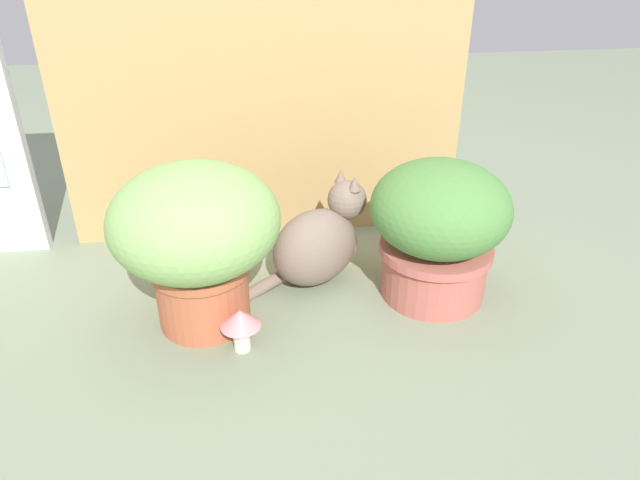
{
  "coord_description": "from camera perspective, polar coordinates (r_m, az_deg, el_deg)",
  "views": [
    {
      "loc": [
        -0.03,
        -1.22,
        0.95
      ],
      "look_at": [
        0.13,
        0.11,
        0.18
      ],
      "focal_mm": 33.39,
      "sensor_mm": 36.0,
      "label": 1
    }
  ],
  "objects": [
    {
      "name": "ground_plane",
      "position": [
        1.55,
        -4.38,
        -8.14
      ],
      "size": [
        6.0,
        6.0,
        0.0
      ],
      "primitive_type": "plane",
      "color": "gray"
    },
    {
      "name": "grass_planter",
      "position": [
        1.45,
        -11.78,
        0.52
      ],
      "size": [
        0.41,
        0.41,
        0.42
      ],
      "color": "#B65D3C",
      "rests_on": "ground"
    },
    {
      "name": "cardboard_backdrop",
      "position": [
        1.83,
        -5.34,
        11.06
      ],
      "size": [
        1.21,
        0.03,
        0.73
      ],
      "primitive_type": "cube",
      "color": "tan",
      "rests_on": "ground"
    },
    {
      "name": "leafy_planter",
      "position": [
        1.58,
        11.29,
        1.28
      ],
      "size": [
        0.36,
        0.36,
        0.38
      ],
      "color": "#B86052",
      "rests_on": "ground"
    },
    {
      "name": "mushroom_ornament_pink",
      "position": [
        1.43,
        -7.63,
        -7.82
      ],
      "size": [
        0.1,
        0.1,
        0.12
      ],
      "color": "silver",
      "rests_on": "ground"
    },
    {
      "name": "cat",
      "position": [
        1.66,
        0.0,
        -0.18
      ],
      "size": [
        0.38,
        0.28,
        0.32
      ],
      "color": "#7B685D",
      "rests_on": "ground"
    }
  ]
}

